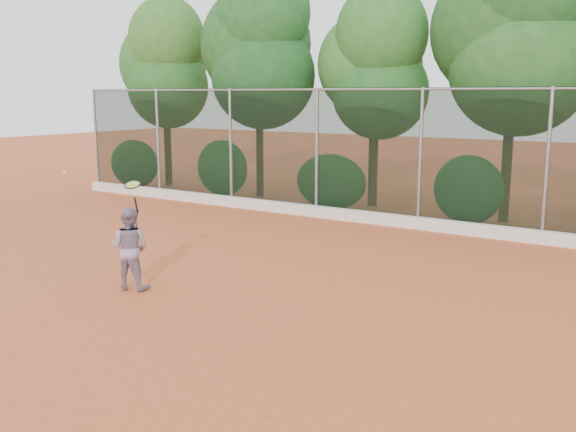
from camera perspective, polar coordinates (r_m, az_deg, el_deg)
The scene contains 7 objects.
ground at distance 10.65m, azimuth -2.98°, elevation -7.47°, with size 80.00×80.00×0.00m, color #C7592F.
concrete_curb at distance 16.43m, azimuth 11.23°, elevation -0.59°, with size 24.00×0.20×0.30m, color silver.
tennis_player at distance 11.39m, azimuth -13.88°, elevation -2.78°, with size 0.70×0.55×1.45m, color gray.
chainlink_fence at distance 16.35m, azimuth 11.69°, elevation 5.40°, with size 24.09×0.09×3.50m.
foliage_backdrop at distance 18.35m, azimuth 12.73°, elevation 13.88°, with size 23.70×3.63×7.55m.
tennis_racket at distance 10.84m, azimuth -13.62°, elevation 2.52°, with size 0.36×0.36×0.55m.
tennis_ball_in_flight at distance 12.91m, azimuth -19.26°, elevation 3.60°, with size 0.07×0.07×0.07m.
Camera 1 is at (6.01, -8.13, 3.34)m, focal length 40.00 mm.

